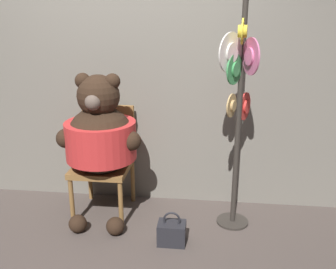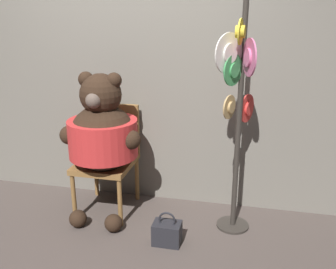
# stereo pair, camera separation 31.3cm
# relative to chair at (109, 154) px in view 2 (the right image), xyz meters

# --- Properties ---
(ground_plane) EXTENTS (14.00, 14.00, 0.00)m
(ground_plane) POSITION_rel_chair_xyz_m (0.22, -0.44, -0.53)
(ground_plane) COLOR #4C423D
(wall_back) EXTENTS (8.00, 0.10, 2.43)m
(wall_back) POSITION_rel_chair_xyz_m (0.22, 0.30, 0.69)
(wall_back) COLOR slate
(wall_back) RESTS_ON ground_plane
(chair) EXTENTS (0.49, 0.56, 0.97)m
(chair) POSITION_rel_chair_xyz_m (0.00, 0.00, 0.00)
(chair) COLOR olive
(chair) RESTS_ON ground_plane
(teddy_bear) EXTENTS (0.73, 0.65, 1.32)m
(teddy_bear) POSITION_rel_chair_xyz_m (0.03, -0.18, 0.26)
(teddy_bear) COLOR black
(teddy_bear) RESTS_ON ground_plane
(hat_display_rack) EXTENTS (0.33, 0.50, 1.88)m
(hat_display_rack) POSITION_rel_chair_xyz_m (1.16, -0.20, 0.57)
(hat_display_rack) COLOR #332D28
(hat_display_rack) RESTS_ON ground_plane
(handbag_on_ground) EXTENTS (0.22, 0.16, 0.28)m
(handbag_on_ground) POSITION_rel_chair_xyz_m (0.67, -0.51, -0.43)
(handbag_on_ground) COLOR #232328
(handbag_on_ground) RESTS_ON ground_plane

